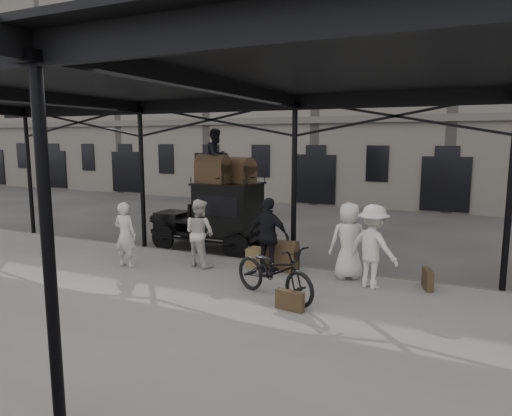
{
  "coord_description": "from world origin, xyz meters",
  "views": [
    {
      "loc": [
        4.14,
        -9.26,
        3.52
      ],
      "look_at": [
        -0.92,
        1.6,
        1.7
      ],
      "focal_mm": 32.0,
      "sensor_mm": 36.0,
      "label": 1
    }
  ],
  "objects_px": {
    "taxi": "(220,213)",
    "porter_official": "(269,236)",
    "porter_left": "(125,235)",
    "bicycle": "(274,271)",
    "steamer_trunk_roof_near": "(213,171)",
    "steamer_trunk_platform": "(280,257)"
  },
  "relations": [
    {
      "from": "bicycle",
      "to": "steamer_trunk_roof_near",
      "type": "relative_size",
      "value": 2.29
    },
    {
      "from": "steamer_trunk_roof_near",
      "to": "porter_official",
      "type": "bearing_deg",
      "value": -30.88
    },
    {
      "from": "bicycle",
      "to": "porter_official",
      "type": "bearing_deg",
      "value": 49.7
    },
    {
      "from": "porter_left",
      "to": "porter_official",
      "type": "relative_size",
      "value": 0.9
    },
    {
      "from": "porter_official",
      "to": "porter_left",
      "type": "bearing_deg",
      "value": 23.17
    },
    {
      "from": "porter_official",
      "to": "steamer_trunk_platform",
      "type": "distance_m",
      "value": 0.78
    },
    {
      "from": "porter_official",
      "to": "steamer_trunk_roof_near",
      "type": "relative_size",
      "value": 1.96
    },
    {
      "from": "steamer_trunk_platform",
      "to": "bicycle",
      "type": "bearing_deg",
      "value": -74.23
    },
    {
      "from": "porter_official",
      "to": "bicycle",
      "type": "relative_size",
      "value": 0.86
    },
    {
      "from": "bicycle",
      "to": "steamer_trunk_roof_near",
      "type": "height_order",
      "value": "steamer_trunk_roof_near"
    },
    {
      "from": "porter_left",
      "to": "porter_official",
      "type": "bearing_deg",
      "value": -166.59
    },
    {
      "from": "porter_official",
      "to": "steamer_trunk_roof_near",
      "type": "bearing_deg",
      "value": -27.18
    },
    {
      "from": "steamer_trunk_platform",
      "to": "steamer_trunk_roof_near",
      "type": "bearing_deg",
      "value": 150.77
    },
    {
      "from": "taxi",
      "to": "bicycle",
      "type": "bearing_deg",
      "value": -47.38
    },
    {
      "from": "taxi",
      "to": "steamer_trunk_roof_near",
      "type": "relative_size",
      "value": 3.72
    },
    {
      "from": "steamer_trunk_roof_near",
      "to": "bicycle",
      "type": "bearing_deg",
      "value": -41.04
    },
    {
      "from": "taxi",
      "to": "porter_left",
      "type": "xyz_separation_m",
      "value": [
        -1.09,
        -3.14,
        -0.19
      ]
    },
    {
      "from": "porter_left",
      "to": "steamer_trunk_roof_near",
      "type": "xyz_separation_m",
      "value": [
        1.01,
        2.89,
        1.52
      ]
    },
    {
      "from": "taxi",
      "to": "porter_official",
      "type": "distance_m",
      "value": 3.34
    },
    {
      "from": "taxi",
      "to": "steamer_trunk_platform",
      "type": "distance_m",
      "value": 3.28
    },
    {
      "from": "taxi",
      "to": "porter_official",
      "type": "height_order",
      "value": "taxi"
    },
    {
      "from": "bicycle",
      "to": "steamer_trunk_platform",
      "type": "height_order",
      "value": "bicycle"
    }
  ]
}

